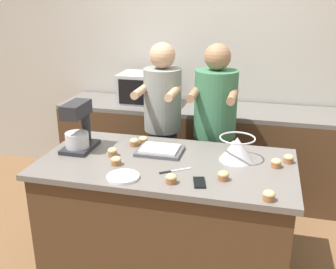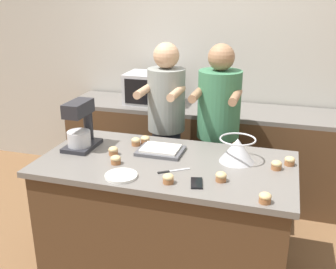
{
  "view_description": "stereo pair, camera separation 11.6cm",
  "coord_description": "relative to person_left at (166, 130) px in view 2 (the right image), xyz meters",
  "views": [
    {
      "loc": [
        0.62,
        -2.4,
        1.97
      ],
      "look_at": [
        0.0,
        0.04,
        1.06
      ],
      "focal_mm": 42.0,
      "sensor_mm": 36.0,
      "label": 1
    },
    {
      "loc": [
        0.73,
        -2.37,
        1.97
      ],
      "look_at": [
        0.0,
        0.04,
        1.06
      ],
      "focal_mm": 42.0,
      "sensor_mm": 36.0,
      "label": 2
    }
  ],
  "objects": [
    {
      "name": "cupcake_6",
      "position": [
        0.9,
        -1.09,
        0.07
      ],
      "size": [
        0.07,
        0.07,
        0.06
      ],
      "color": "#9E6038",
      "rests_on": "island_counter"
    },
    {
      "name": "cupcake_8",
      "position": [
        1.03,
        -0.53,
        0.07
      ],
      "size": [
        0.07,
        0.07,
        0.06
      ],
      "color": "#9E6038",
      "rests_on": "island_counter"
    },
    {
      "name": "knife",
      "position": [
        0.3,
        -0.86,
        0.04
      ],
      "size": [
        0.19,
        0.14,
        0.01
      ],
      "color": "#BCBCC1",
      "rests_on": "island_counter"
    },
    {
      "name": "ground_plane",
      "position": [
        0.22,
        -0.71,
        -0.85
      ],
      "size": [
        16.0,
        16.0,
        0.0
      ],
      "primitive_type": "plane",
      "color": "brown"
    },
    {
      "name": "cupcake_2",
      "position": [
        0.65,
        -0.36,
        0.07
      ],
      "size": [
        0.07,
        0.07,
        0.06
      ],
      "color": "#9E6038",
      "rests_on": "island_counter"
    },
    {
      "name": "island_counter",
      "position": [
        0.22,
        -0.71,
        -0.4
      ],
      "size": [
        1.75,
        0.89,
        0.88
      ],
      "color": "#4C331E",
      "rests_on": "ground_plane"
    },
    {
      "name": "back_counter",
      "position": [
        0.22,
        0.59,
        -0.39
      ],
      "size": [
        2.8,
        0.6,
        0.91
      ],
      "color": "#4C331E",
      "rests_on": "ground_plane"
    },
    {
      "name": "mixing_bowl",
      "position": [
        0.68,
        -0.57,
        0.12
      ],
      "size": [
        0.25,
        0.25,
        0.17
      ],
      "color": "#BCBCC1",
      "rests_on": "island_counter"
    },
    {
      "name": "cupcake_5",
      "position": [
        -0.18,
        -0.71,
        0.07
      ],
      "size": [
        0.07,
        0.07,
        0.06
      ],
      "color": "#9E6038",
      "rests_on": "island_counter"
    },
    {
      "name": "stand_mixer",
      "position": [
        -0.46,
        -0.65,
        0.19
      ],
      "size": [
        0.2,
        0.3,
        0.36
      ],
      "color": "#232328",
      "rests_on": "island_counter"
    },
    {
      "name": "cupcake_1",
      "position": [
        -0.04,
        -0.43,
        0.07
      ],
      "size": [
        0.07,
        0.07,
        0.06
      ],
      "color": "#9E6038",
      "rests_on": "island_counter"
    },
    {
      "name": "small_plate",
      "position": [
        0.02,
        -1.03,
        0.04
      ],
      "size": [
        0.2,
        0.2,
        0.02
      ],
      "color": "white",
      "rests_on": "island_counter"
    },
    {
      "name": "person_right",
      "position": [
        0.45,
        0.0,
        -0.01
      ],
      "size": [
        0.36,
        0.52,
        1.6
      ],
      "color": "#232328",
      "rests_on": "ground_plane"
    },
    {
      "name": "cell_phone",
      "position": [
        0.49,
        -0.98,
        0.04
      ],
      "size": [
        0.1,
        0.16,
        0.01
      ],
      "color": "black",
      "rests_on": "island_counter"
    },
    {
      "name": "cupcake_7",
      "position": [
        0.95,
        -0.63,
        0.07
      ],
      "size": [
        0.07,
        0.07,
        0.06
      ],
      "color": "#9E6038",
      "rests_on": "island_counter"
    },
    {
      "name": "cupcake_9",
      "position": [
        0.33,
        -1.02,
        0.07
      ],
      "size": [
        0.07,
        0.07,
        0.06
      ],
      "color": "#9E6038",
      "rests_on": "island_counter"
    },
    {
      "name": "cupcake_4",
      "position": [
        -0.1,
        -0.85,
        0.07
      ],
      "size": [
        0.07,
        0.07,
        0.06
      ],
      "color": "#9E6038",
      "rests_on": "island_counter"
    },
    {
      "name": "cupcake_0",
      "position": [
        0.63,
        -0.9,
        0.07
      ],
      "size": [
        0.07,
        0.07,
        0.06
      ],
      "color": "#9E6038",
      "rests_on": "island_counter"
    },
    {
      "name": "cupcake_3",
      "position": [
        -0.09,
        -0.49,
        0.07
      ],
      "size": [
        0.07,
        0.07,
        0.06
      ],
      "color": "#9E6038",
      "rests_on": "island_counter"
    },
    {
      "name": "microwave_oven",
      "position": [
        -0.32,
        0.59,
        0.22
      ],
      "size": [
        0.53,
        0.37,
        0.3
      ],
      "color": "#B7B7BC",
      "rests_on": "back_counter"
    },
    {
      "name": "baking_tray",
      "position": [
        0.13,
        -0.57,
        0.05
      ],
      "size": [
        0.32,
        0.25,
        0.04
      ],
      "color": "#4C4C51",
      "rests_on": "island_counter"
    },
    {
      "name": "person_left",
      "position": [
        0.0,
        0.0,
        0.0
      ],
      "size": [
        0.33,
        0.5,
        1.6
      ],
      "color": "#33384C",
      "rests_on": "ground_plane"
    },
    {
      "name": "back_wall",
      "position": [
        0.22,
        0.94,
        0.5
      ],
      "size": [
        10.0,
        0.06,
        2.7
      ],
      "color": "#B2ADA3",
      "rests_on": "ground_plane"
    }
  ]
}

